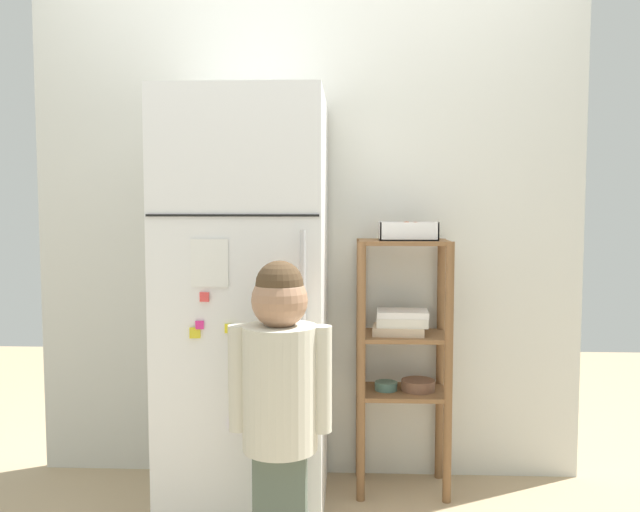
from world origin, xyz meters
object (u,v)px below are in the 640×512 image
(refrigerator, at_px, (248,306))
(child_standing, at_px, (280,387))
(pantry_shelf_unit, at_px, (403,344))
(fruit_bin, at_px, (409,232))

(refrigerator, xyz_separation_m, child_standing, (0.19, -0.50, -0.19))
(child_standing, relative_size, pantry_shelf_unit, 0.97)
(pantry_shelf_unit, bearing_deg, refrigerator, -163.58)
(refrigerator, relative_size, fruit_bin, 6.87)
(fruit_bin, bearing_deg, pantry_shelf_unit, 164.06)
(refrigerator, height_order, fruit_bin, refrigerator)
(refrigerator, bearing_deg, pantry_shelf_unit, 16.42)
(child_standing, bearing_deg, fruit_bin, 54.72)
(child_standing, xyz_separation_m, pantry_shelf_unit, (0.46, 0.70, 0.00))
(pantry_shelf_unit, height_order, fruit_bin, fruit_bin)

